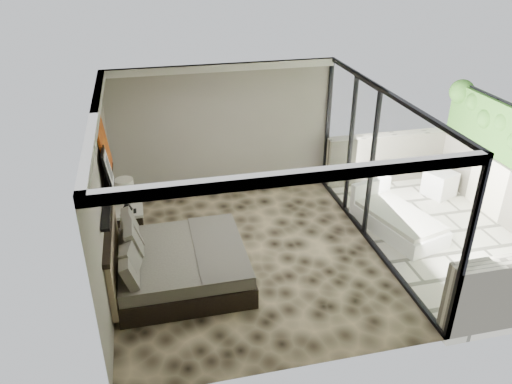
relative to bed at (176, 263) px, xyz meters
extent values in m
plane|color=black|center=(1.27, 0.32, -0.34)|extent=(5.00, 5.00, 0.00)
cube|color=silver|center=(1.27, 0.32, 2.45)|extent=(4.50, 5.00, 0.02)
cube|color=gray|center=(1.27, 2.81, 1.06)|extent=(4.50, 0.02, 2.80)
cube|color=gray|center=(-0.97, 0.32, 1.06)|extent=(0.02, 5.00, 2.80)
cube|color=white|center=(3.52, 0.32, 1.06)|extent=(0.08, 5.00, 2.80)
cube|color=#BDBAA1|center=(5.02, 0.32, -0.40)|extent=(3.00, 5.00, 0.12)
cube|color=black|center=(-0.91, 0.42, 1.16)|extent=(0.12, 2.20, 0.05)
cube|color=black|center=(0.11, 0.00, -0.17)|extent=(2.02, 1.93, 0.35)
cube|color=#585449|center=(0.11, 0.00, 0.11)|extent=(1.96, 1.87, 0.21)
cube|color=#4D4A43|center=(0.69, 0.00, 0.22)|extent=(0.77, 1.91, 0.03)
cube|color=#8C7659|center=(-0.93, 0.00, 0.33)|extent=(0.08, 2.03, 0.96)
cube|color=black|center=(-0.71, 1.62, -0.08)|extent=(0.66, 0.66, 0.53)
cone|color=black|center=(-0.72, 1.62, 0.26)|extent=(0.19, 0.19, 0.17)
cone|color=black|center=(-0.72, 1.62, 0.43)|extent=(0.19, 0.19, 0.17)
cylinder|color=beige|center=(-0.72, 1.62, 0.67)|extent=(0.33, 0.33, 0.23)
cube|color=#A3420E|center=(-0.92, 1.15, 1.63)|extent=(0.13, 0.90, 0.90)
cube|color=black|center=(-0.87, 0.58, 1.48)|extent=(0.11, 0.50, 0.60)
cube|color=silver|center=(5.72, 1.72, -0.07)|extent=(0.70, 0.70, 0.54)
cube|color=white|center=(4.17, 0.57, -0.19)|extent=(1.32, 1.94, 0.31)
cube|color=beige|center=(4.17, 0.57, 0.01)|extent=(1.24, 1.82, 0.09)
cube|color=white|center=(3.96, 1.38, 0.16)|extent=(0.89, 0.36, 0.39)
camera|label=1|loc=(-0.23, -6.61, 4.68)|focal=35.00mm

